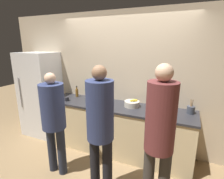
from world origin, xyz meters
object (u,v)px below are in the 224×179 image
person_center (100,123)px  utensil_crock (191,110)px  bottle_red (159,105)px  cup_black (67,99)px  person_right (159,133)px  fruit_bowl (132,104)px  bottle_amber (77,92)px  person_left (54,116)px  potted_plant (89,91)px  refrigerator (41,94)px

person_center → utensil_crock: (1.03, 1.15, -0.07)m
bottle_red → cup_black: 1.74m
person_right → fruit_bowl: person_right is taller
bottle_amber → cup_black: bearing=-93.0°
cup_black → person_center: bearing=-36.0°
person_left → utensil_crock: bearing=29.0°
fruit_bowl → person_right: bearing=-58.7°
bottle_red → potted_plant: potted_plant is taller
person_center → utensil_crock: bearing=48.2°
bottle_amber → cup_black: 0.32m
fruit_bowl → utensil_crock: utensil_crock is taller
refrigerator → person_center: 2.28m
bottle_red → person_right: bearing=-80.7°
person_left → person_center: (0.85, -0.11, 0.09)m
fruit_bowl → bottle_red: bottle_red is taller
utensil_crock → bottle_amber: size_ratio=1.04×
utensil_crock → bottle_red: size_ratio=1.26×
refrigerator → cup_black: size_ratio=21.61×
person_center → bottle_red: person_center is taller
utensil_crock → bottle_amber: utensil_crock is taller
utensil_crock → refrigerator: bearing=-177.6°
fruit_bowl → potted_plant: (-0.98, 0.17, 0.08)m
person_right → bottle_amber: person_right is taller
person_right → bottle_red: (-0.19, 1.13, -0.07)m
bottle_red → refrigerator: bearing=-177.4°
person_center → bottle_red: size_ratio=9.41×
person_left → fruit_bowl: person_left is taller
utensil_crock → bottle_amber: 2.20m
cup_black → bottle_red: bearing=9.2°
refrigerator → fruit_bowl: (2.11, 0.04, 0.06)m
bottle_amber → person_right: bearing=-31.8°
person_right → fruit_bowl: 1.24m
person_right → bottle_red: 1.15m
refrigerator → cup_black: 0.86m
refrigerator → person_center: (2.03, -1.03, 0.14)m
person_left → bottle_red: (1.38, 1.03, 0.03)m
bottle_red → potted_plant: (-1.43, 0.10, 0.06)m
person_center → potted_plant: bearing=126.0°
person_center → potted_plant: person_center is taller
person_right → utensil_crock: bearing=74.5°
potted_plant → person_center: bearing=-54.0°
cup_black → potted_plant: size_ratio=0.33×
person_left → person_right: 1.57m
person_center → bottle_red: 1.26m
person_left → utensil_crock: person_left is taller
refrigerator → cup_black: refrigerator is taller
utensil_crock → cup_black: utensil_crock is taller
refrigerator → person_right: refrigerator is taller
refrigerator → utensil_crock: 3.06m
person_right → person_left: bearing=176.4°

